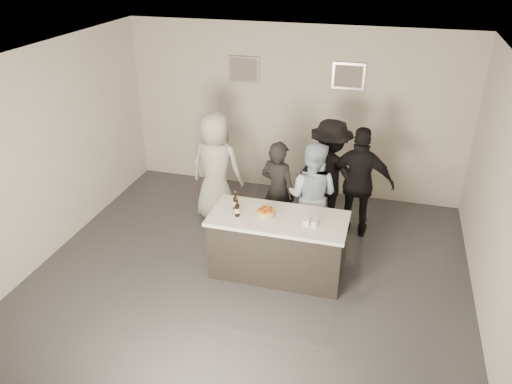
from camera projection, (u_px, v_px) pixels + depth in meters
floor at (246, 282)px, 6.90m from camera, size 6.00×6.00×0.00m
ceiling at (244, 64)px, 5.52m from camera, size 6.00×6.00×0.00m
wall_back at (294, 112)px, 8.78m from camera, size 6.00×0.04×3.00m
wall_front at (128, 361)px, 3.64m from camera, size 6.00×0.04×3.00m
wall_left at (38, 159)px, 6.92m from camera, size 0.04×6.00×3.00m
wall_right at (506, 217)px, 5.50m from camera, size 0.04×6.00×3.00m
picture_left at (244, 69)px, 8.65m from camera, size 0.54×0.04×0.44m
picture_right at (349, 76)px, 8.22m from camera, size 0.54×0.04×0.44m
bar_counter at (278, 245)px, 6.90m from camera, size 1.86×0.86×0.90m
cake at (266, 213)px, 6.72m from camera, size 0.24×0.24×0.07m
beer_bottle_a at (235, 200)px, 6.83m from camera, size 0.07×0.07×0.26m
beer_bottle_b at (237, 207)px, 6.66m from camera, size 0.07×0.07×0.26m
tumbler_cluster at (311, 221)px, 6.52m from camera, size 0.19×0.19×0.08m
candles at (250, 224)px, 6.51m from camera, size 0.24×0.08×0.01m
person_main_black at (278, 192)px, 7.55m from camera, size 0.69×0.57×1.62m
person_main_blue at (311, 195)px, 7.38m from camera, size 0.90×0.74×1.68m
person_guest_left at (216, 167)px, 8.12m from camera, size 0.93×0.64×1.81m
person_guest_right at (359, 183)px, 7.63m from camera, size 1.05×0.45×1.79m
person_guest_back at (329, 175)px, 7.86m from camera, size 1.29×0.90×1.81m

